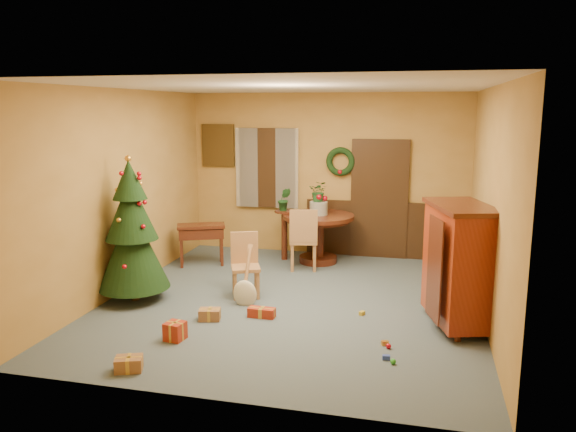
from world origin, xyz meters
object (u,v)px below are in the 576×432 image
(dining_table, at_px, (318,229))
(sideboard, at_px, (459,262))
(chair_near, at_px, (245,262))
(writing_desk, at_px, (201,235))
(christmas_tree, at_px, (132,233))

(dining_table, distance_m, sideboard, 3.30)
(chair_near, bearing_deg, writing_desk, 132.48)
(chair_near, bearing_deg, sideboard, -10.19)
(dining_table, distance_m, christmas_tree, 3.31)
(dining_table, bearing_deg, writing_desk, -161.47)
(christmas_tree, distance_m, sideboard, 4.30)
(dining_table, distance_m, chair_near, 2.07)
(dining_table, relative_size, sideboard, 0.81)
(writing_desk, bearing_deg, chair_near, -47.52)
(christmas_tree, bearing_deg, dining_table, 49.78)
(writing_desk, bearing_deg, sideboard, -24.20)
(writing_desk, bearing_deg, christmas_tree, -96.94)
(christmas_tree, bearing_deg, chair_near, 21.40)
(christmas_tree, bearing_deg, sideboard, 0.61)
(christmas_tree, relative_size, sideboard, 1.33)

